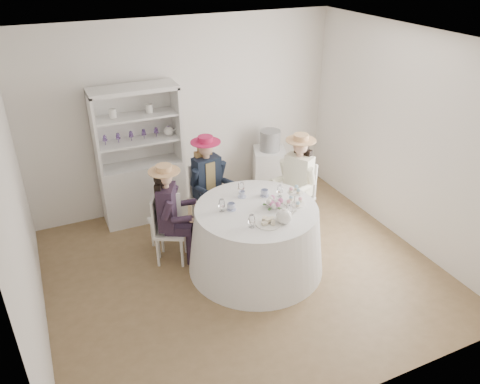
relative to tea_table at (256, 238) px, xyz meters
name	(u,v)px	position (x,y,z in m)	size (l,w,h in m)	color
ground	(243,271)	(-0.18, -0.04, -0.41)	(4.50, 4.50, 0.00)	brown
ceiling	(244,43)	(-0.18, -0.04, 2.29)	(4.50, 4.50, 0.00)	white
wall_back	(185,116)	(-0.18, 1.96, 0.94)	(4.50, 4.50, 0.00)	white
wall_front	(358,280)	(-0.18, -2.04, 0.94)	(4.50, 4.50, 0.00)	white
wall_left	(18,217)	(-2.43, -0.04, 0.94)	(4.50, 4.50, 0.00)	white
wall_right	(406,139)	(2.07, -0.04, 0.94)	(4.50, 4.50, 0.00)	white
tea_table	(256,238)	(0.00, 0.00, 0.00)	(1.64, 1.64, 0.83)	white
hutch	(142,174)	(-0.93, 1.73, 0.27)	(1.29, 0.83, 1.92)	silver
side_table	(269,172)	(1.03, 1.63, -0.04)	(0.47, 0.47, 0.74)	silver
hatbox	(270,140)	(1.03, 1.63, 0.48)	(0.31, 0.31, 0.31)	black
guest_left	(169,209)	(-0.88, 0.56, 0.33)	(0.55, 0.50, 1.31)	silver
guest_mid	(208,179)	(-0.21, 1.03, 0.37)	(0.51, 0.54, 1.37)	silver
guest_right	(298,178)	(0.88, 0.56, 0.37)	(0.59, 0.53, 1.38)	silver
spare_chair	(166,221)	(-0.89, 0.73, 0.06)	(0.36, 0.36, 0.87)	silver
teacup_a	(231,207)	(-0.28, 0.09, 0.45)	(0.10, 0.10, 0.08)	white
teacup_b	(242,194)	(-0.04, 0.31, 0.45)	(0.08, 0.08, 0.07)	white
teacup_c	(265,193)	(0.22, 0.22, 0.45)	(0.10, 0.10, 0.08)	white
flower_bowl	(273,205)	(0.19, -0.05, 0.44)	(0.20, 0.20, 0.05)	white
flower_arrangement	(273,203)	(0.17, -0.09, 0.50)	(0.17, 0.17, 0.06)	#CE679F
table_teapot	(284,216)	(0.14, -0.40, 0.49)	(0.25, 0.17, 0.18)	white
sandwich_plate	(268,222)	(-0.03, -0.35, 0.43)	(0.29, 0.29, 0.06)	white
cupcake_stand	(295,198)	(0.45, -0.10, 0.50)	(0.24, 0.24, 0.22)	white
stemware_set	(257,203)	(0.00, 0.00, 0.49)	(0.85, 0.82, 0.15)	white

